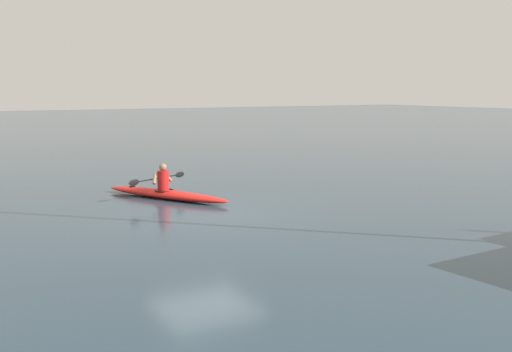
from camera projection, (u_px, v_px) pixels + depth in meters
name	position (u px, v px, depth m)	size (l,w,h in m)	color
ground_plane	(204.00, 213.00, 15.41)	(160.00, 160.00, 0.00)	#283D4C
kayak	(166.00, 194.00, 17.47)	(2.43, 4.23, 0.25)	red
kayaker	(162.00, 178.00, 17.48)	(2.10, 1.02, 0.75)	red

